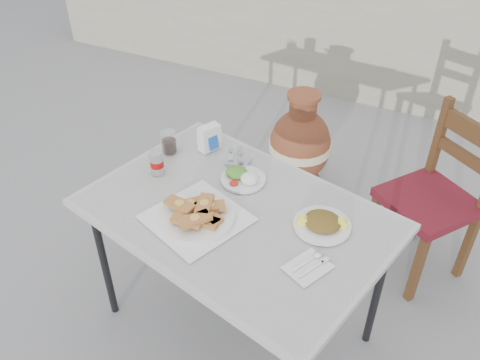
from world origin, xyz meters
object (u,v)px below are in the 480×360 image
at_px(chair, 435,197).
at_px(salad_rice_plate, 243,177).
at_px(condiment_caddy, 238,158).
at_px(terracotta_urn, 300,146).
at_px(pide_plate, 196,212).
at_px(cafe_table, 236,220).
at_px(soda_can, 157,162).
at_px(salad_chopped_plate, 322,223).
at_px(cola_glass, 169,143).
at_px(napkin_holder, 209,138).

bearing_deg(chair, salad_rice_plate, -105.92).
bearing_deg(condiment_caddy, terracotta_urn, 89.26).
bearing_deg(pide_plate, cafe_table, 41.65).
distance_m(soda_can, terracotta_urn, 1.24).
relative_size(salad_chopped_plate, chair, 0.25).
height_order(soda_can, terracotta_urn, soda_can).
relative_size(cafe_table, cola_glass, 13.07).
bearing_deg(salad_rice_plate, salad_chopped_plate, -18.03).
bearing_deg(soda_can, salad_rice_plate, 17.48).
bearing_deg(terracotta_urn, pide_plate, -89.60).
xyz_separation_m(cafe_table, napkin_holder, (-0.32, 0.35, 0.12)).
height_order(cafe_table, cola_glass, cola_glass).
bearing_deg(salad_chopped_plate, chair, 63.46).
relative_size(salad_chopped_plate, condiment_caddy, 2.07).
relative_size(soda_can, cola_glass, 1.04).
bearing_deg(pide_plate, condiment_caddy, 92.76).
xyz_separation_m(salad_chopped_plate, soda_can, (-0.78, 0.02, 0.04)).
height_order(cafe_table, pide_plate, pide_plate).
bearing_deg(soda_can, cafe_table, -10.74).
xyz_separation_m(pide_plate, cola_glass, (-0.35, 0.36, 0.01)).
relative_size(soda_can, condiment_caddy, 1.00).
height_order(salad_rice_plate, soda_can, soda_can).
bearing_deg(pide_plate, soda_can, 148.19).
relative_size(pide_plate, condiment_caddy, 4.15).
distance_m(salad_rice_plate, napkin_holder, 0.30).
relative_size(cola_glass, napkin_holder, 0.85).
height_order(cafe_table, condiment_caddy, condiment_caddy).
bearing_deg(chair, cafe_table, -95.46).
height_order(salad_rice_plate, condiment_caddy, condiment_caddy).
relative_size(salad_chopped_plate, cola_glass, 2.15).
distance_m(salad_chopped_plate, napkin_holder, 0.73).
xyz_separation_m(cafe_table, condiment_caddy, (-0.14, 0.31, 0.08)).
distance_m(chair, terracotta_urn, 0.94).
bearing_deg(cola_glass, salad_chopped_plate, -12.59).
distance_m(cafe_table, napkin_holder, 0.49).
bearing_deg(chair, salad_chopped_plate, -80.56).
bearing_deg(chair, cola_glass, -118.66).
xyz_separation_m(salad_rice_plate, soda_can, (-0.37, -0.12, 0.04)).
xyz_separation_m(soda_can, napkin_holder, (0.12, 0.27, 0.01)).
bearing_deg(condiment_caddy, napkin_holder, 165.20).
xyz_separation_m(salad_rice_plate, cola_glass, (-0.41, 0.05, 0.03)).
bearing_deg(salad_rice_plate, terracotta_urn, 93.85).
bearing_deg(napkin_holder, cafe_table, -24.31).
distance_m(pide_plate, soda_can, 0.37).
height_order(pide_plate, salad_rice_plate, pide_plate).
height_order(salad_rice_plate, cola_glass, cola_glass).
bearing_deg(chair, terracotta_urn, -167.01).
relative_size(salad_chopped_plate, soda_can, 2.07).
distance_m(salad_chopped_plate, terracotta_urn, 1.30).
xyz_separation_m(cafe_table, salad_rice_plate, (-0.07, 0.20, 0.07)).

